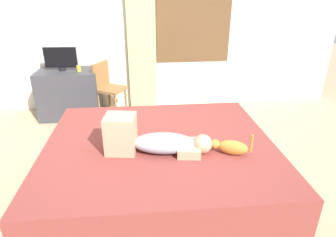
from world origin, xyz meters
TOP-DOWN VIEW (x-y plane):
  - ground_plane at (0.00, 0.00)m, footprint 16.00×16.00m
  - back_wall_with_window at (0.02, 2.45)m, footprint 6.40×0.14m
  - bed at (0.06, 0.07)m, footprint 2.21×1.95m
  - person_lying at (-0.01, -0.09)m, footprint 0.94×0.37m
  - cat at (0.66, -0.20)m, footprint 0.34×0.20m
  - desk at (-1.21, 2.05)m, footprint 0.90×0.56m
  - tv_monitor at (-1.27, 2.05)m, footprint 0.48×0.10m
  - cup at (-1.02, 1.99)m, footprint 0.06×0.06m
  - chair_by_desk at (-0.62, 1.98)m, footprint 0.51×0.51m
  - curtain_left at (-0.07, 2.33)m, footprint 0.44×0.06m

SIDE VIEW (x-z plane):
  - ground_plane at x=0.00m, z-range 0.00..0.00m
  - bed at x=0.06m, z-range 0.00..0.53m
  - desk at x=-1.21m, z-range 0.00..0.74m
  - chair_by_desk at x=-0.62m, z-range 0.08..0.94m
  - cat at x=0.66m, z-range 0.50..0.71m
  - person_lying at x=-0.01m, z-range 0.48..0.82m
  - cup at x=-1.02m, z-range 0.74..0.83m
  - tv_monitor at x=-1.27m, z-range 0.75..1.10m
  - curtain_left at x=-0.07m, z-range 0.00..2.67m
  - back_wall_with_window at x=0.02m, z-range 0.00..2.90m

